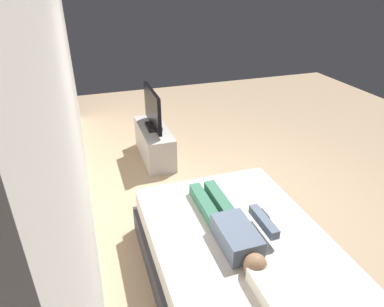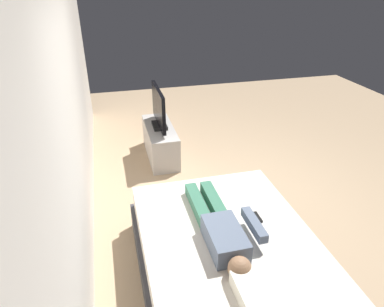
{
  "view_description": "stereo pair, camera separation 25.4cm",
  "coord_description": "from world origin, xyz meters",
  "px_view_note": "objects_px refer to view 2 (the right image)",
  "views": [
    {
      "loc": [
        -3.1,
        1.49,
        2.56
      ],
      "look_at": [
        0.23,
        0.38,
        0.69
      ],
      "focal_mm": 32.11,
      "sensor_mm": 36.0,
      "label": 1
    },
    {
      "loc": [
        -3.17,
        1.25,
        2.56
      ],
      "look_at": [
        0.23,
        0.38,
        0.69
      ],
      "focal_mm": 32.11,
      "sensor_mm": 36.0,
      "label": 2
    }
  ],
  "objects_px": {
    "bed": "(228,261)",
    "person": "(221,229)",
    "tv": "(159,109)",
    "remote": "(257,217)",
    "pillow": "(265,299)",
    "tv_stand": "(160,142)"
  },
  "relations": [
    {
      "from": "pillow",
      "to": "remote",
      "type": "bearing_deg",
      "value": -21.21
    },
    {
      "from": "tv",
      "to": "remote",
      "type": "bearing_deg",
      "value": -167.94
    },
    {
      "from": "pillow",
      "to": "bed",
      "type": "bearing_deg",
      "value": -0.0
    },
    {
      "from": "bed",
      "to": "pillow",
      "type": "relative_size",
      "value": 4.24
    },
    {
      "from": "tv",
      "to": "bed",
      "type": "bearing_deg",
      "value": -176.2
    },
    {
      "from": "tv_stand",
      "to": "remote",
      "type": "bearing_deg",
      "value": -167.94
    },
    {
      "from": "bed",
      "to": "tv",
      "type": "bearing_deg",
      "value": 3.8
    },
    {
      "from": "person",
      "to": "remote",
      "type": "distance_m",
      "value": 0.44
    },
    {
      "from": "pillow",
      "to": "person",
      "type": "xyz_separation_m",
      "value": [
        0.73,
        0.06,
        0.02
      ]
    },
    {
      "from": "bed",
      "to": "tv",
      "type": "distance_m",
      "value": 2.63
    },
    {
      "from": "pillow",
      "to": "remote",
      "type": "height_order",
      "value": "pillow"
    },
    {
      "from": "remote",
      "to": "tv_stand",
      "type": "height_order",
      "value": "remote"
    },
    {
      "from": "pillow",
      "to": "person",
      "type": "distance_m",
      "value": 0.73
    },
    {
      "from": "tv",
      "to": "person",
      "type": "bearing_deg",
      "value": -177.6
    },
    {
      "from": "bed",
      "to": "person",
      "type": "distance_m",
      "value": 0.36
    },
    {
      "from": "person",
      "to": "tv_stand",
      "type": "distance_m",
      "value": 2.57
    },
    {
      "from": "bed",
      "to": "person",
      "type": "bearing_deg",
      "value": 65.77
    },
    {
      "from": "person",
      "to": "tv_stand",
      "type": "xyz_separation_m",
      "value": [
        2.55,
        0.11,
        -0.37
      ]
    },
    {
      "from": "bed",
      "to": "pillow",
      "type": "xyz_separation_m",
      "value": [
        -0.7,
        0.0,
        0.34
      ]
    },
    {
      "from": "bed",
      "to": "tv_stand",
      "type": "xyz_separation_m",
      "value": [
        2.57,
        0.17,
        -0.01
      ]
    },
    {
      "from": "bed",
      "to": "person",
      "type": "xyz_separation_m",
      "value": [
        0.03,
        0.06,
        0.36
      ]
    },
    {
      "from": "bed",
      "to": "person",
      "type": "relative_size",
      "value": 1.62
    }
  ]
}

